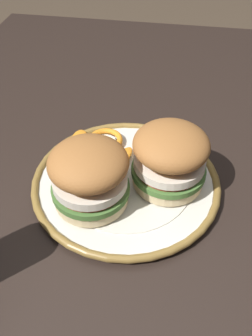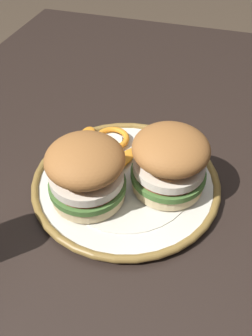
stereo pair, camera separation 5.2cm
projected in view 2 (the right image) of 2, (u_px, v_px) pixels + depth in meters
name	position (u px, v px, depth m)	size (l,w,h in m)	color
dining_table	(90.00, 243.00, 0.61)	(1.50, 0.88, 0.74)	black
dinner_plate	(126.00, 182.00, 0.58)	(0.31, 0.31, 0.02)	silver
sandwich_half_left	(170.00, 161.00, 0.53)	(0.15, 0.15, 0.10)	beige
sandwich_half_right	(88.00, 172.00, 0.51)	(0.16, 0.16, 0.10)	beige
orange_peel_curled	(112.00, 138.00, 0.64)	(0.09, 0.09, 0.01)	orange
orange_peel_strip_long	(86.00, 138.00, 0.64)	(0.07, 0.04, 0.01)	orange
orange_peel_strip_short	(122.00, 160.00, 0.60)	(0.08, 0.05, 0.01)	orange
orange_peel_small_curl	(156.00, 145.00, 0.63)	(0.06, 0.06, 0.01)	orange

